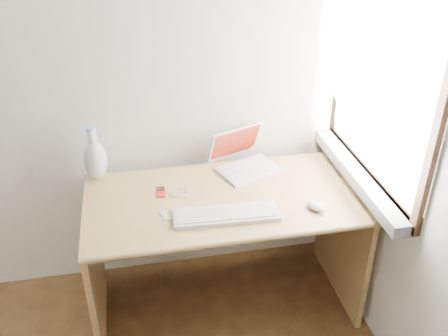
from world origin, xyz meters
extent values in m
cube|color=white|center=(1.75, 1.30, 1.32)|extent=(0.01, 0.90, 1.00)
cube|color=gray|center=(1.69, 1.30, 0.79)|extent=(0.10, 0.96, 0.06)
cube|color=white|center=(1.67, 1.30, 1.35)|extent=(0.02, 0.84, 0.92)
cube|color=tan|center=(1.03, 1.34, 0.70)|extent=(1.35, 0.67, 0.03)
cube|color=tan|center=(0.37, 1.34, 0.34)|extent=(0.03, 0.63, 0.68)
cube|color=tan|center=(1.69, 1.34, 0.34)|extent=(0.03, 0.63, 0.68)
cube|color=tan|center=(1.03, 1.67, 0.46)|extent=(1.29, 0.03, 0.44)
cube|color=white|center=(1.21, 1.56, 0.72)|extent=(0.36, 0.30, 0.01)
cube|color=white|center=(1.21, 1.56, 0.73)|extent=(0.30, 0.20, 0.00)
cube|color=white|center=(1.21, 1.66, 0.82)|extent=(0.31, 0.18, 0.19)
cube|color=maroon|center=(1.21, 1.66, 0.82)|extent=(0.28, 0.16, 0.17)
cube|color=white|center=(1.01, 1.18, 0.72)|extent=(0.49, 0.17, 0.02)
cube|color=white|center=(1.01, 1.18, 0.73)|extent=(0.46, 0.14, 0.00)
ellipsoid|color=white|center=(1.43, 1.16, 0.73)|extent=(0.10, 0.12, 0.04)
cube|color=red|center=(0.73, 1.44, 0.72)|extent=(0.05, 0.10, 0.01)
cube|color=black|center=(0.73, 1.44, 0.72)|extent=(0.04, 0.04, 0.00)
torus|color=white|center=(0.82, 1.42, 0.71)|extent=(0.12, 0.12, 0.01)
cube|color=white|center=(0.73, 1.24, 0.72)|extent=(0.05, 0.08, 0.01)
ellipsoid|color=silver|center=(0.42, 1.63, 0.82)|extent=(0.12, 0.12, 0.22)
cylinder|color=silver|center=(0.42, 1.63, 0.96)|extent=(0.05, 0.05, 0.09)
cylinder|color=#98CAF4|center=(0.42, 1.63, 1.00)|extent=(0.05, 0.05, 0.01)
camera|label=1|loc=(0.64, -0.64, 2.06)|focal=40.00mm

